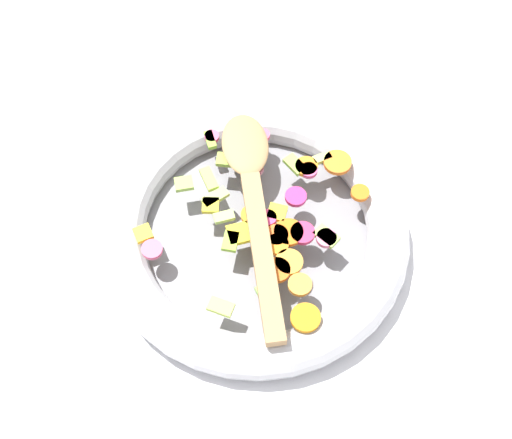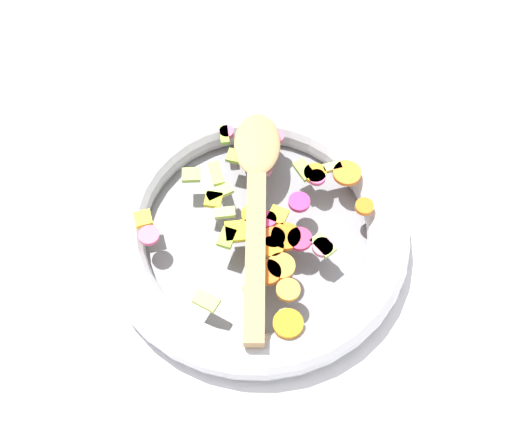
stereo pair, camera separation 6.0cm
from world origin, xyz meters
name	(u,v)px [view 1 (the left image)]	position (x,y,z in m)	size (l,w,h in m)	color
ground_plane	(256,240)	(0.00, 0.00, 0.00)	(4.00, 4.00, 0.00)	silver
skillet	(256,231)	(0.00, 0.00, 0.02)	(0.36, 0.36, 0.05)	slate
chopped_vegetables	(271,219)	(0.01, -0.01, 0.05)	(0.27, 0.27, 0.01)	orange
wooden_spoon	(253,194)	(0.02, 0.02, 0.06)	(0.22, 0.26, 0.01)	#A87F51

